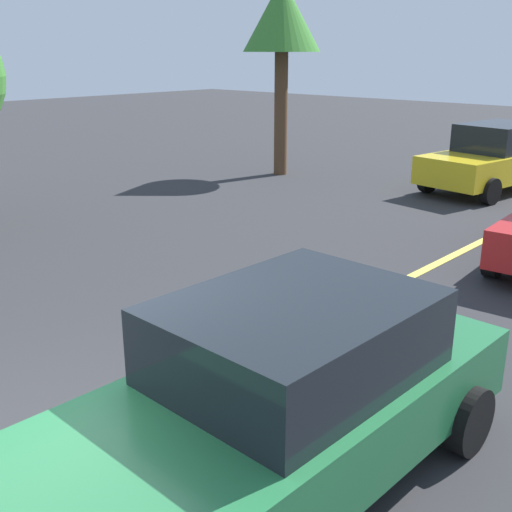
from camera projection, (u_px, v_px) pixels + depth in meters
name	position (u px, v px, depth m)	size (l,w,h in m)	color
ground_plane	(51.00, 457.00, 5.66)	(80.00, 80.00, 0.00)	#2D2D30
lane_marking_centre	(271.00, 347.00, 7.75)	(28.00, 0.16, 0.01)	#E0D14C
car_green_mid_road	(282.00, 396.00, 5.12)	(4.55, 2.18, 1.61)	#236B3D
car_yellow_approaching	(495.00, 158.00, 16.25)	(4.64, 2.49, 1.70)	gold
tree_centre_verge	(282.00, 21.00, 17.28)	(2.17, 2.17, 5.37)	#513823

